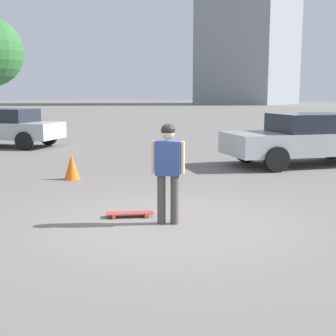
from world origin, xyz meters
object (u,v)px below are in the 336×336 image
Objects in this scene: skateboard at (130,213)px; car_parked_far at (7,127)px; traffic_cone at (72,167)px; person at (168,164)px; car_parked_near at (308,138)px.

car_parked_far is at bearing -69.02° from skateboard.
traffic_cone is (-1.81, -3.37, 0.24)m from skateboard.
skateboard is 3.84m from traffic_cone.
skateboard is 0.16× the size of car_parked_far.
car_parked_far reaches higher than skateboard.
car_parked_far is at bearing 125.85° from person.
car_parked_far is 7.43× the size of traffic_cone.
person is at bearing 67.01° from traffic_cone.
car_parked_near is 1.08× the size of car_parked_far.
person is 2.63× the size of traffic_cone.
skateboard is at bearing 61.79° from traffic_cone.
person is 2.20× the size of skateboard.
car_parked_near is at bearing 62.99° from person.
car_parked_far is 7.97m from traffic_cone.
traffic_cone is (3.33, 7.22, -0.45)m from car_parked_far.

